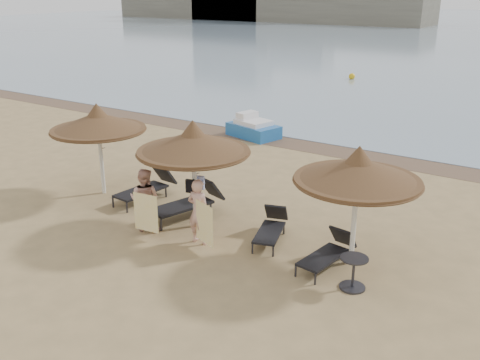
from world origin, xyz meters
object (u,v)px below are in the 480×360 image
object	(u,v)px
palapa_right	(358,171)
lounger_near_left	(190,201)
side_table	(353,274)
person_left	(144,195)
lounger_far_right	(329,251)
pedal_boat	(253,128)
person_right	(199,206)
lounger_near_right	(271,227)
palapa_left	(98,122)
palapa_center	(193,143)
lounger_far_left	(148,186)

from	to	relation	value
palapa_right	lounger_near_left	xyz separation A→B (m)	(-4.53, 0.09, -1.71)
side_table	person_left	distance (m)	5.38
lounger_far_right	pedal_boat	distance (m)	10.65
lounger_near_left	person_right	xyz separation A→B (m)	(1.17, -1.14, 0.51)
palapa_right	person_right	xyz separation A→B (m)	(-3.36, -1.05, -1.20)
person_right	lounger_near_right	bearing A→B (deg)	-143.37
lounger_near_right	person_right	xyz separation A→B (m)	(-1.31, -1.10, 0.60)
palapa_left	pedal_boat	distance (m)	7.90
person_right	pedal_boat	world-z (taller)	person_right
palapa_right	lounger_near_left	world-z (taller)	palapa_right
palapa_center	lounger_near_right	bearing A→B (deg)	12.17
lounger_near_left	lounger_far_right	distance (m)	4.19
palapa_right	person_left	world-z (taller)	palapa_right
palapa_right	lounger_near_left	distance (m)	4.84
lounger_near_right	side_table	xyz separation A→B (m)	(2.48, -1.02, -0.00)
palapa_left	pedal_boat	bearing A→B (deg)	87.66
side_table	palapa_left	bearing A→B (deg)	173.29
lounger_far_right	side_table	distance (m)	1.00
palapa_center	lounger_near_right	world-z (taller)	palapa_center
pedal_boat	lounger_near_right	bearing A→B (deg)	-40.61
lounger_near_right	person_left	bearing A→B (deg)	-173.90
lounger_far_left	lounger_near_right	xyz separation A→B (m)	(4.21, -0.30, -0.06)
lounger_far_right	side_table	world-z (taller)	lounger_far_right
palapa_left	palapa_center	size ratio (longest dim) A/B	0.97
pedal_boat	person_right	bearing A→B (deg)	-50.85
palapa_center	lounger_near_right	distance (m)	2.73
palapa_left	palapa_center	world-z (taller)	palapa_center
side_table	person_right	bearing A→B (deg)	-178.91
lounger_near_left	person_left	xyz separation A→B (m)	(-0.38, -1.29, 0.51)
palapa_left	palapa_right	distance (m)	7.66
lounger_far_left	person_left	size ratio (longest dim) A/B	1.07
side_table	lounger_far_left	bearing A→B (deg)	168.81
palapa_left	person_right	world-z (taller)	palapa_left
person_right	lounger_near_left	bearing A→B (deg)	-47.48
palapa_right	pedal_boat	distance (m)	10.77
palapa_right	lounger_far_left	world-z (taller)	palapa_right
lounger_near_right	side_table	bearing A→B (deg)	-39.90
person_right	pedal_boat	distance (m)	9.61
palapa_center	pedal_boat	size ratio (longest dim) A/B	1.20
palapa_center	person_left	bearing A→B (deg)	-137.68
lounger_far_right	palapa_center	bearing A→B (deg)	-171.87
side_table	person_right	size ratio (longest dim) A/B	0.37
palapa_left	person_right	distance (m)	4.58
palapa_left	person_right	xyz separation A→B (m)	(4.30, -1.03, -1.20)
lounger_far_right	pedal_boat	xyz separation A→B (m)	(-6.99, 8.04, 0.03)
lounger_far_left	side_table	size ratio (longest dim) A/B	2.89
lounger_far_left	lounger_far_right	world-z (taller)	lounger_far_left
lounger_far_left	side_table	distance (m)	6.81
person_right	lounger_far_left	bearing A→B (deg)	-28.95
lounger_far_left	person_right	world-z (taller)	person_right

